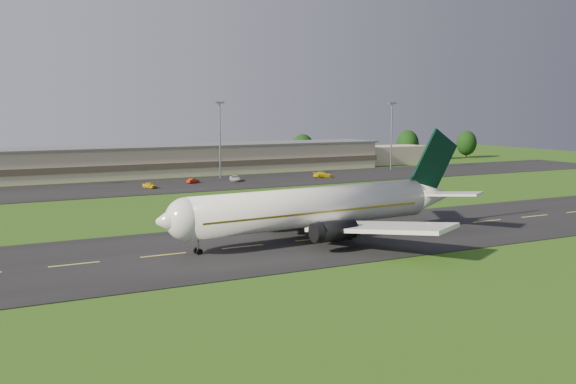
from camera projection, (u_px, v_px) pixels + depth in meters
name	position (u px, v px, depth m)	size (l,w,h in m)	color
ground	(377.00, 233.00, 96.85)	(360.00, 360.00, 0.00)	#254A12
taxiway	(377.00, 233.00, 96.85)	(220.00, 30.00, 0.10)	black
apron	(213.00, 183.00, 160.62)	(260.00, 30.00, 0.10)	black
airliner	(317.00, 208.00, 91.62)	(51.29, 42.05, 15.57)	white
terminal	(205.00, 159.00, 184.38)	(145.00, 16.00, 8.40)	#C6B497
light_mast_centre	(220.00, 131.00, 168.27)	(2.40, 1.20, 20.35)	gray
light_mast_east	(392.00, 128.00, 192.75)	(2.40, 1.20, 20.35)	gray
tree_line	(274.00, 150.00, 204.66)	(196.93, 9.58, 10.87)	black
service_vehicle_a	(150.00, 185.00, 149.92)	(1.61, 3.99, 1.36)	gold
service_vehicle_b	(193.00, 181.00, 159.69)	(1.23, 3.54, 1.17)	#A51E0B
service_vehicle_c	(235.00, 178.00, 164.01)	(2.43, 5.28, 1.47)	silver
service_vehicle_d	(323.00, 175.00, 172.39)	(2.13, 5.23, 1.52)	yellow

